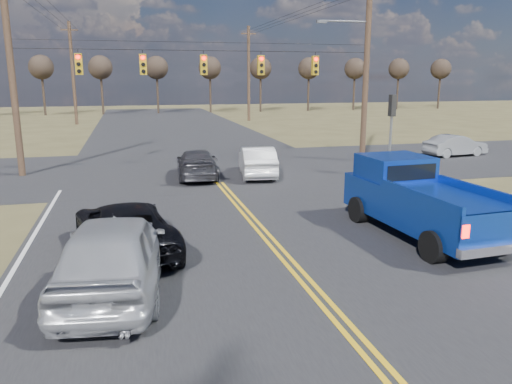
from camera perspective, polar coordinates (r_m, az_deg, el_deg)
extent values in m
plane|color=brown|center=(9.94, 10.58, -15.43)|extent=(160.00, 160.00, 0.00)
cube|color=#28282B|center=(18.88, -2.10, -1.41)|extent=(14.00, 120.00, 0.02)
cube|color=#28282B|center=(26.58, -5.73, 2.76)|extent=(120.00, 12.00, 0.02)
cylinder|color=#473323|center=(26.41, -26.18, 12.37)|extent=(0.32, 0.32, 10.00)
cylinder|color=#473323|center=(28.88, 12.48, 13.31)|extent=(0.32, 0.32, 10.00)
cylinder|color=black|center=(26.20, -6.04, 15.78)|extent=(18.00, 0.02, 0.02)
cylinder|color=black|center=(26.22, -6.06, 16.66)|extent=(18.00, 0.02, 0.02)
cube|color=#B28C14|center=(25.99, -19.59, 13.61)|extent=(0.34, 0.24, 1.00)
cylinder|color=#FF0C05|center=(25.86, -19.68, 14.34)|extent=(0.20, 0.06, 0.20)
cylinder|color=black|center=(25.85, -19.62, 13.61)|extent=(0.20, 0.06, 0.20)
cylinder|color=black|center=(25.84, -19.56, 12.88)|extent=(0.20, 0.06, 0.20)
cube|color=black|center=(25.83, -19.70, 14.58)|extent=(0.24, 0.14, 0.03)
cube|color=#B28C14|center=(25.91, -12.78, 14.02)|extent=(0.34, 0.24, 1.00)
cylinder|color=#FF0C05|center=(25.78, -12.81, 14.76)|extent=(0.20, 0.06, 0.20)
cylinder|color=black|center=(25.77, -12.77, 14.03)|extent=(0.20, 0.06, 0.20)
cylinder|color=black|center=(25.76, -12.74, 13.30)|extent=(0.20, 0.06, 0.20)
cube|color=black|center=(25.75, -12.82, 15.01)|extent=(0.24, 0.14, 0.03)
cube|color=#B28C14|center=(26.17, -6.00, 14.25)|extent=(0.34, 0.24, 1.00)
cylinder|color=#FF0C05|center=(26.04, -5.97, 14.99)|extent=(0.20, 0.06, 0.20)
cylinder|color=black|center=(26.03, -5.96, 14.26)|extent=(0.20, 0.06, 0.20)
cylinder|color=black|center=(26.03, -5.94, 13.53)|extent=(0.20, 0.06, 0.20)
cube|color=black|center=(26.02, -5.97, 15.23)|extent=(0.24, 0.14, 0.03)
cube|color=#B28C14|center=(26.77, 0.56, 14.29)|extent=(0.34, 0.24, 1.00)
cylinder|color=#FF0C05|center=(26.65, 0.64, 15.01)|extent=(0.20, 0.06, 0.20)
cylinder|color=black|center=(26.64, 0.64, 14.30)|extent=(0.20, 0.06, 0.20)
cylinder|color=black|center=(26.63, 0.64, 13.59)|extent=(0.20, 0.06, 0.20)
cube|color=black|center=(26.62, 0.66, 15.24)|extent=(0.24, 0.14, 0.03)
cube|color=#B28C14|center=(27.69, 6.77, 14.16)|extent=(0.34, 0.24, 1.00)
cylinder|color=#FF0C05|center=(27.57, 6.89, 14.85)|extent=(0.20, 0.06, 0.20)
cylinder|color=black|center=(27.56, 6.87, 14.16)|extent=(0.20, 0.06, 0.20)
cylinder|color=black|center=(27.55, 6.85, 13.48)|extent=(0.20, 0.06, 0.20)
cube|color=black|center=(27.54, 6.92, 15.08)|extent=(0.24, 0.14, 0.03)
cylinder|color=slate|center=(24.72, 15.07, 5.36)|extent=(0.12, 0.12, 3.20)
cube|color=black|center=(24.56, 15.32, 9.52)|extent=(0.24, 0.34, 1.00)
cylinder|color=slate|center=(28.44, 10.08, 18.67)|extent=(2.80, 0.10, 0.10)
cube|color=slate|center=(27.94, 7.50, 18.76)|extent=(0.55, 0.22, 0.14)
cylinder|color=#473323|center=(54.14, -20.19, 12.55)|extent=(0.32, 0.32, 10.00)
cube|color=#473323|center=(54.32, -20.55, 16.97)|extent=(1.60, 0.12, 0.12)
cylinder|color=#473323|center=(55.39, -0.84, 13.31)|extent=(0.32, 0.32, 10.00)
cube|color=#473323|center=(55.57, -0.85, 17.64)|extent=(1.60, 0.12, 0.12)
cylinder|color=#33261C|center=(68.68, -23.11, 10.35)|extent=(0.28, 0.28, 5.50)
sphere|color=#2D231C|center=(68.66, -23.35, 12.97)|extent=(3.00, 3.00, 3.00)
cylinder|color=#33261C|center=(67.99, -17.18, 10.79)|extent=(0.28, 0.28, 5.50)
sphere|color=#2D231C|center=(67.97, -17.37, 13.44)|extent=(3.00, 3.00, 3.00)
cylinder|color=#33261C|center=(68.02, -11.18, 11.12)|extent=(0.28, 0.28, 5.50)
sphere|color=#2D231C|center=(68.01, -11.30, 13.77)|extent=(3.00, 3.00, 3.00)
cylinder|color=#33261C|center=(68.77, -5.24, 11.32)|extent=(0.28, 0.28, 5.50)
sphere|color=#2D231C|center=(68.75, -5.30, 13.95)|extent=(3.00, 3.00, 3.00)
cylinder|color=#33261C|center=(70.21, 0.52, 11.41)|extent=(0.28, 0.28, 5.50)
sphere|color=#2D231C|center=(70.19, 0.53, 13.98)|extent=(3.00, 3.00, 3.00)
cylinder|color=#33261C|center=(72.30, 6.00, 11.38)|extent=(0.28, 0.28, 5.50)
sphere|color=#2D231C|center=(72.29, 6.06, 13.88)|extent=(3.00, 3.00, 3.00)
cylinder|color=#33261C|center=(75.00, 11.13, 11.27)|extent=(0.28, 0.28, 5.50)
sphere|color=#2D231C|center=(74.98, 11.24, 13.68)|extent=(3.00, 3.00, 3.00)
cylinder|color=#33261C|center=(78.22, 15.87, 11.09)|extent=(0.28, 0.28, 5.50)
sphere|color=#2D231C|center=(78.21, 16.01, 13.39)|extent=(3.00, 3.00, 3.00)
cylinder|color=#33261C|center=(81.92, 20.19, 10.86)|extent=(0.28, 0.28, 5.50)
sphere|color=#2D231C|center=(81.91, 20.37, 13.05)|extent=(3.00, 3.00, 3.00)
cylinder|color=black|center=(13.71, 19.64, -5.92)|extent=(0.40, 0.88, 0.86)
cylinder|color=black|center=(15.01, 25.90, -4.86)|extent=(0.40, 0.88, 0.86)
cylinder|color=black|center=(16.79, 11.67, -1.99)|extent=(0.40, 0.88, 0.86)
cylinder|color=black|center=(17.87, 17.40, -1.41)|extent=(0.40, 0.88, 0.86)
cube|color=#0E349E|center=(15.64, 18.51, -1.47)|extent=(2.52, 5.94, 1.08)
cube|color=#0E349E|center=(16.71, 15.59, 2.72)|extent=(2.11, 1.95, 0.78)
cube|color=black|center=(15.98, 17.34, 2.16)|extent=(1.72, 0.17, 0.48)
cube|color=#0E349E|center=(14.01, 18.02, -0.35)|extent=(0.33, 3.56, 0.22)
cube|color=#0E349E|center=(15.28, 24.28, 0.21)|extent=(0.33, 3.56, 0.22)
cube|color=#0E349E|center=(13.46, 25.80, -3.45)|extent=(2.16, 0.22, 0.65)
cube|color=silver|center=(13.57, 25.77, -5.94)|extent=(2.22, 0.33, 0.24)
cube|color=#FF0C05|center=(12.82, 22.82, -4.19)|extent=(0.20, 0.08, 0.32)
imported|color=#AFB2B8|center=(11.53, -15.86, -6.73)|extent=(2.80, 5.53, 1.81)
imported|color=black|center=(14.06, -14.82, -3.95)|extent=(3.05, 5.32, 1.40)
imported|color=white|center=(24.14, 0.15, 3.53)|extent=(2.19, 4.59, 1.45)
imported|color=#38373D|center=(23.92, -6.77, 3.21)|extent=(2.24, 4.73, 1.33)
imported|color=#969A9D|center=(32.69, 21.82, 4.95)|extent=(1.86, 4.07, 1.29)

